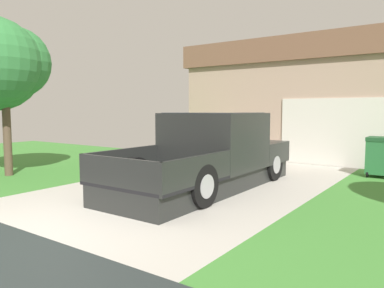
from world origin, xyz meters
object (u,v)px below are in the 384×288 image
Objects in this scene: pickup_truck at (213,154)px; handbag at (164,176)px; person_with_hat at (171,141)px; house_with_garage at (323,101)px; wheeled_trash_bin at (379,155)px.

pickup_truck is 1.41m from handbag.
pickup_truck is 1.29m from person_with_hat.
house_with_garage is (0.19, 8.08, 1.39)m from pickup_truck.
person_with_hat is 8.26m from house_with_garage.
house_with_garage reaches higher than person_with_hat.
pickup_truck is at bearing -130.29° from wheeled_trash_bin.
house_with_garage is (1.45, 8.05, 1.14)m from person_with_hat.
person_with_hat is (-1.26, 0.03, 0.25)m from pickup_truck.
house_with_garage is at bearing 80.35° from handbag.
wheeled_trash_bin is (4.22, 3.82, 0.44)m from handbag.
person_with_hat is at bearing -100.21° from house_with_garage.
handbag is 5.71m from wheeled_trash_bin.
person_with_hat reaches higher than handbag.
handbag is at bearing -137.85° from wheeled_trash_bin.
house_with_garage reaches higher than handbag.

